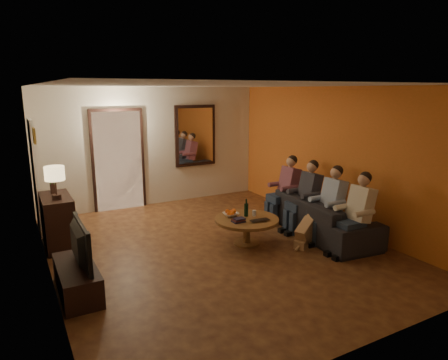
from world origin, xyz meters
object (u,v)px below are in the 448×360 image
bowl (231,214)px  coffee_table (247,231)px  person_a (357,216)px  person_c (307,199)px  dog (306,230)px  tv (74,245)px  person_b (330,207)px  tv_stand (77,279)px  table_lamp (55,183)px  laptop (261,221)px  dresser (58,221)px  person_d (286,191)px  wine_bottle (246,207)px  sofa (321,216)px

bowl → coffee_table: bearing=-50.7°
coffee_table → person_a: bearing=-40.8°
person_c → dog: bearing=-129.8°
tv → person_b: size_ratio=0.81×
tv_stand → dog: (3.59, -0.15, 0.09)m
table_lamp → laptop: 3.29m
person_a → laptop: bearing=144.8°
dresser → coffee_table: 3.12m
person_b → dog: person_b is taller
person_d → laptop: person_d is taller
bowl → wine_bottle: size_ratio=0.84×
dresser → coffee_table: dresser is taller
person_a → bowl: person_a is taller
person_a → laptop: (-1.22, 0.86, -0.14)m
sofa → laptop: size_ratio=7.02×
person_a → person_b: bearing=90.0°
person_c → wine_bottle: size_ratio=3.87×
dog → person_a: bearing=-74.2°
bowl → tv_stand: bearing=-166.7°
person_d → coffee_table: person_d is taller
sofa → person_a: bearing=-179.7°
person_c → bowl: person_c is taller
person_c → wine_bottle: (-1.27, 0.04, 0.01)m
tv_stand → coffee_table: coffee_table is taller
tv_stand → laptop: bearing=2.2°
tv → person_b: person_b is taller
tv → dog: 3.61m
dresser → person_a: 4.83m
tv_stand → bowl: bearing=13.3°
dresser → table_lamp: size_ratio=1.78×
tv → laptop: bearing=-87.8°
person_d → wine_bottle: person_d is taller
table_lamp → dog: (3.59, -1.74, -0.84)m
person_a → person_b: size_ratio=1.00×
person_b → coffee_table: size_ratio=1.12×
dresser → laptop: dresser is taller
tv → person_d: person_d is taller
wine_bottle → laptop: size_ratio=0.94×
tv_stand → bowl: 2.68m
bowl → person_a: bearing=-42.2°
person_b → laptop: size_ratio=3.65×
tv → wine_bottle: bearing=-80.1°
person_b → dresser: bearing=154.4°
person_a → tv_stand: bearing=169.6°
dog → coffee_table: 0.98m
sofa → person_a: 0.94m
tv → person_c: 4.12m
person_d → coffee_table: bearing=-153.5°
dog → coffee_table: dog is taller
dresser → table_lamp: bearing=-90.0°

